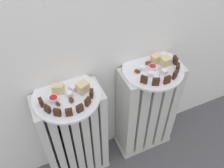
{
  "coord_description": "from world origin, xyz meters",
  "views": [
    {
      "loc": [
        -0.32,
        -0.45,
        1.43
      ],
      "look_at": [
        0.0,
        0.28,
        0.61
      ],
      "focal_mm": 40.85,
      "sensor_mm": 36.0,
      "label": 1
    }
  ],
  "objects_px": {
    "plate_right": "(153,69)",
    "radiator_left": "(75,137)",
    "radiator_right": "(146,111)",
    "plate_left": "(67,96)",
    "jam_bowl_left": "(54,99)",
    "fork": "(160,73)",
    "jam_bowl_right": "(152,67)"
  },
  "relations": [
    {
      "from": "jam_bowl_right",
      "to": "fork",
      "type": "relative_size",
      "value": 0.42
    },
    {
      "from": "plate_left",
      "to": "fork",
      "type": "xyz_separation_m",
      "value": [
        0.43,
        -0.04,
        0.01
      ]
    },
    {
      "from": "plate_right",
      "to": "jam_bowl_left",
      "type": "xyz_separation_m",
      "value": [
        -0.48,
        -0.01,
        0.02
      ]
    },
    {
      "from": "radiator_right",
      "to": "plate_left",
      "type": "xyz_separation_m",
      "value": [
        -0.42,
        0.0,
        0.32
      ]
    },
    {
      "from": "radiator_left",
      "to": "fork",
      "type": "height_order",
      "value": "fork"
    },
    {
      "from": "radiator_left",
      "to": "radiator_right",
      "type": "relative_size",
      "value": 1.0
    },
    {
      "from": "radiator_right",
      "to": "plate_left",
      "type": "height_order",
      "value": "plate_left"
    },
    {
      "from": "plate_right",
      "to": "radiator_left",
      "type": "bearing_deg",
      "value": 180.0
    },
    {
      "from": "plate_right",
      "to": "fork",
      "type": "height_order",
      "value": "fork"
    },
    {
      "from": "plate_left",
      "to": "plate_right",
      "type": "relative_size",
      "value": 1.0
    },
    {
      "from": "radiator_left",
      "to": "jam_bowl_left",
      "type": "distance_m",
      "value": 0.34
    },
    {
      "from": "jam_bowl_right",
      "to": "radiator_right",
      "type": "bearing_deg",
      "value": 36.58
    },
    {
      "from": "radiator_left",
      "to": "jam_bowl_left",
      "type": "height_order",
      "value": "jam_bowl_left"
    },
    {
      "from": "plate_right",
      "to": "jam_bowl_right",
      "type": "xyz_separation_m",
      "value": [
        -0.01,
        -0.01,
        0.02
      ]
    },
    {
      "from": "radiator_left",
      "to": "radiator_right",
      "type": "distance_m",
      "value": 0.42
    },
    {
      "from": "plate_left",
      "to": "plate_right",
      "type": "xyz_separation_m",
      "value": [
        0.42,
        0.0,
        0.0
      ]
    },
    {
      "from": "radiator_right",
      "to": "fork",
      "type": "relative_size",
      "value": 6.82
    },
    {
      "from": "jam_bowl_left",
      "to": "fork",
      "type": "xyz_separation_m",
      "value": [
        0.48,
        -0.04,
        -0.01
      ]
    },
    {
      "from": "plate_left",
      "to": "jam_bowl_right",
      "type": "xyz_separation_m",
      "value": [
        0.41,
        -0.01,
        0.02
      ]
    },
    {
      "from": "plate_left",
      "to": "jam_bowl_left",
      "type": "relative_size",
      "value": 7.47
    },
    {
      "from": "plate_left",
      "to": "jam_bowl_right",
      "type": "height_order",
      "value": "jam_bowl_right"
    },
    {
      "from": "radiator_left",
      "to": "jam_bowl_right",
      "type": "xyz_separation_m",
      "value": [
        0.41,
        -0.01,
        0.34
      ]
    },
    {
      "from": "plate_right",
      "to": "fork",
      "type": "relative_size",
      "value": 3.23
    },
    {
      "from": "plate_left",
      "to": "radiator_left",
      "type": "bearing_deg",
      "value": 180.0
    },
    {
      "from": "radiator_right",
      "to": "plate_right",
      "type": "xyz_separation_m",
      "value": [
        0.0,
        0.0,
        0.32
      ]
    },
    {
      "from": "plate_right",
      "to": "radiator_right",
      "type": "bearing_deg",
      "value": 0.0
    },
    {
      "from": "radiator_left",
      "to": "plate_right",
      "type": "bearing_deg",
      "value": 0.0
    },
    {
      "from": "radiator_left",
      "to": "plate_right",
      "type": "xyz_separation_m",
      "value": [
        0.42,
        0.0,
        0.32
      ]
    },
    {
      "from": "plate_left",
      "to": "jam_bowl_left",
      "type": "distance_m",
      "value": 0.06
    },
    {
      "from": "plate_left",
      "to": "fork",
      "type": "relative_size",
      "value": 3.23
    },
    {
      "from": "jam_bowl_left",
      "to": "fork",
      "type": "distance_m",
      "value": 0.49
    },
    {
      "from": "radiator_left",
      "to": "jam_bowl_right",
      "type": "relative_size",
      "value": 16.22
    }
  ]
}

